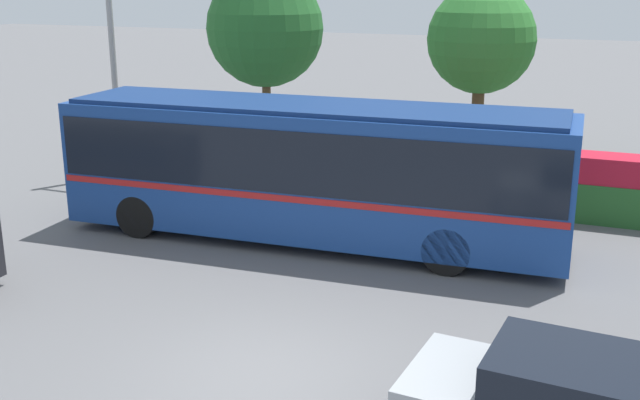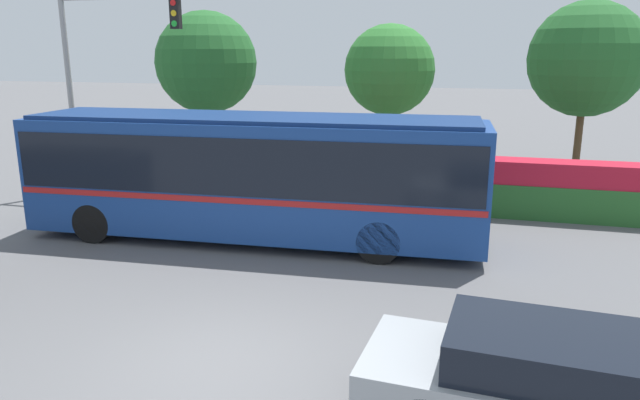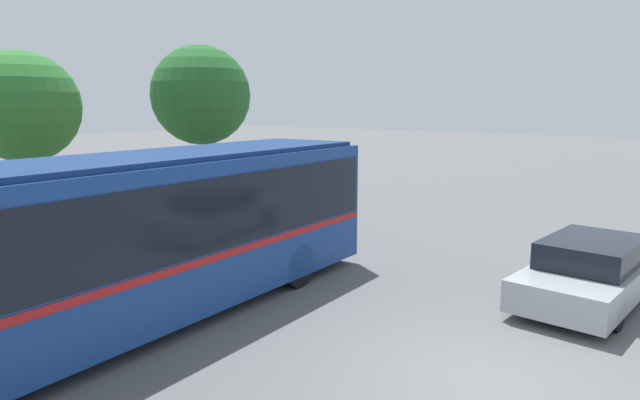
% 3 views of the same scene
% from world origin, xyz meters
% --- Properties ---
extents(ground_plane, '(140.00, 140.00, 0.00)m').
position_xyz_m(ground_plane, '(0.00, 0.00, 0.00)').
color(ground_plane, '#5B5B5E').
extents(city_bus, '(11.55, 3.09, 3.15)m').
position_xyz_m(city_bus, '(-1.71, 6.00, 1.80)').
color(city_bus, navy).
rests_on(city_bus, ground).
extents(sedan_foreground, '(4.91, 2.22, 1.34)m').
position_xyz_m(sedan_foreground, '(4.74, -0.40, 0.64)').
color(sedan_foreground, '#9EA3A8').
rests_on(sedan_foreground, ground).
extents(traffic_light_pole, '(5.14, 0.24, 6.70)m').
position_xyz_m(traffic_light_pole, '(-8.16, 9.36, 4.38)').
color(traffic_light_pole, gray).
rests_on(traffic_light_pole, ground).
extents(flowering_hedge, '(10.81, 1.02, 1.65)m').
position_xyz_m(flowering_hedge, '(3.20, 10.05, 0.81)').
color(flowering_hedge, '#286028').
rests_on(flowering_hedge, ground).
extents(street_tree_left, '(3.77, 3.77, 6.14)m').
position_xyz_m(street_tree_left, '(-6.28, 13.21, 4.24)').
color(street_tree_left, brown).
rests_on(street_tree_left, ground).
extents(street_tree_centre, '(3.34, 3.34, 5.66)m').
position_xyz_m(street_tree_centre, '(0.39, 14.66, 3.96)').
color(street_tree_centre, brown).
rests_on(street_tree_centre, ground).
extents(street_tree_right, '(3.84, 3.84, 6.33)m').
position_xyz_m(street_tree_right, '(7.06, 14.38, 4.40)').
color(street_tree_right, brown).
rests_on(street_tree_right, ground).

